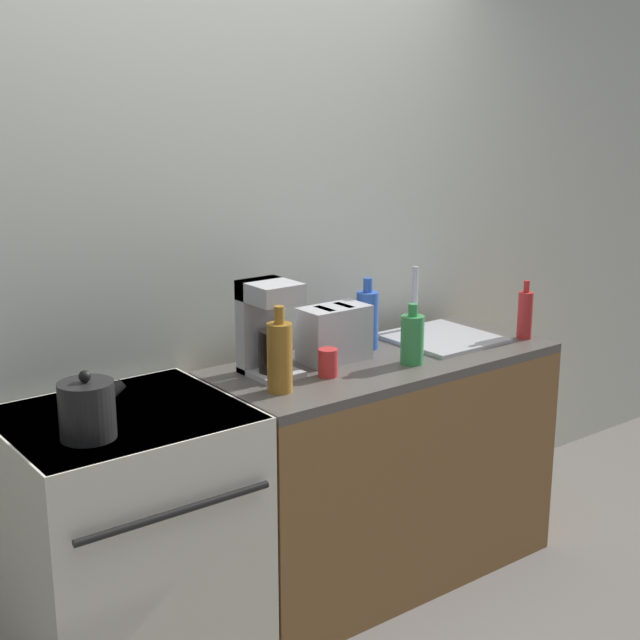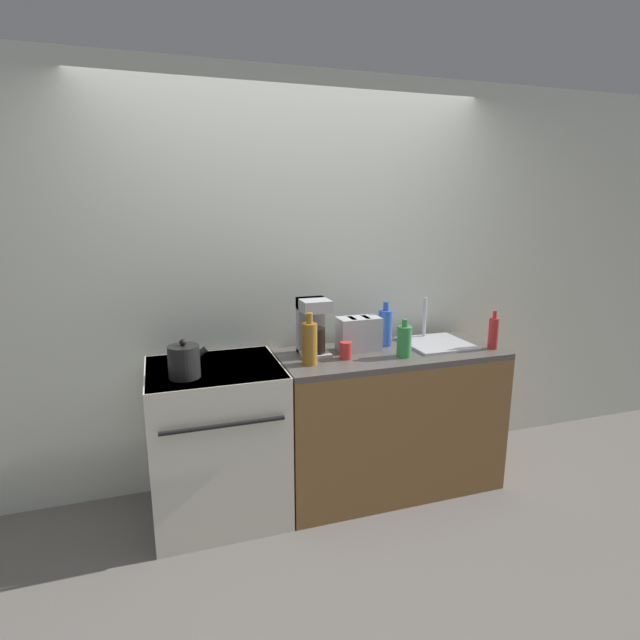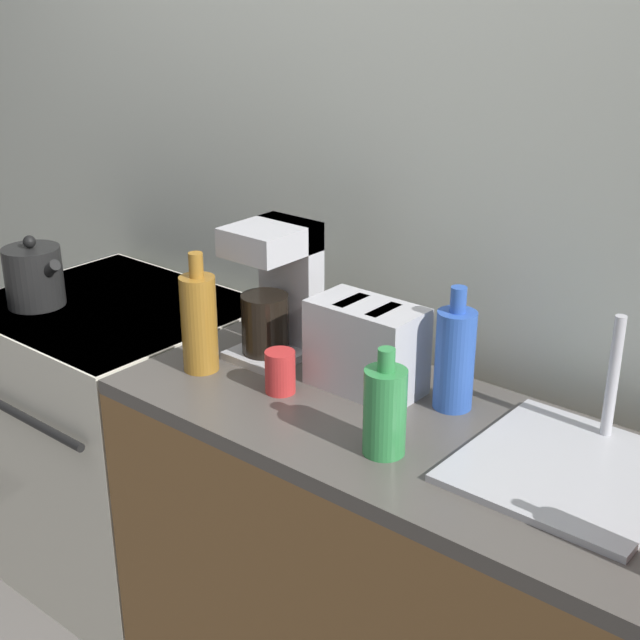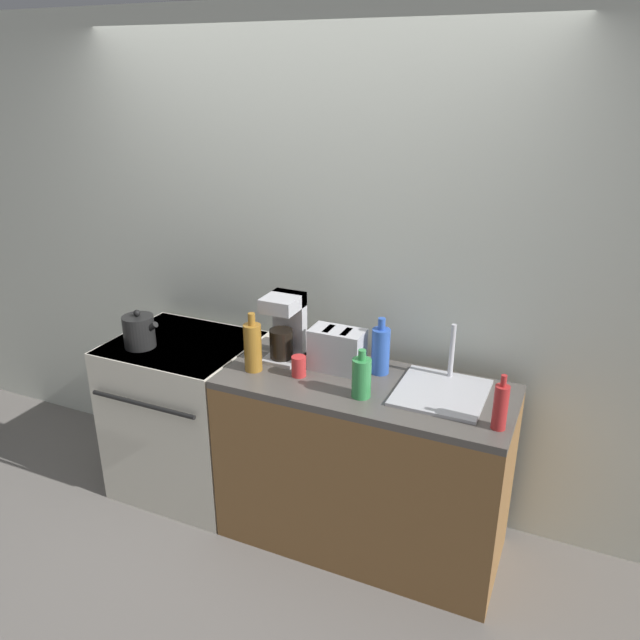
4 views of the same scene
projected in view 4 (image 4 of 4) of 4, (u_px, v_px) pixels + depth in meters
The scene contains 13 objects.
ground_plane at pixel (251, 546), 3.22m from camera, with size 12.00×12.00×0.00m, color slate.
wall_back at pixel (307, 268), 3.34m from camera, with size 8.00×0.05×2.60m.
stove at pixel (187, 414), 3.54m from camera, with size 0.74×0.69×0.91m.
counter_block at pixel (363, 464), 3.11m from camera, with size 1.39×0.58×0.91m.
kettle at pixel (139, 331), 3.30m from camera, with size 0.21×0.17×0.21m.
toaster at pixel (337, 350), 3.04m from camera, with size 0.26×0.15×0.21m.
coffee_maker at pixel (285, 325), 3.14m from camera, with size 0.17×0.21×0.34m.
sink_tray at pixel (442, 390), 2.85m from camera, with size 0.40×0.41×0.28m.
bottle_green at pixel (362, 377), 2.79m from camera, with size 0.09×0.09×0.23m.
bottle_amber at pixel (253, 347), 3.03m from camera, with size 0.09×0.09×0.30m.
bottle_blue at pixel (381, 350), 3.00m from camera, with size 0.09×0.09×0.29m.
bottle_red at pixel (500, 406), 2.54m from camera, with size 0.06×0.06×0.24m.
cup_red at pixel (299, 366), 2.99m from camera, with size 0.07×0.07×0.10m.
Camera 4 is at (1.37, -2.18, 2.29)m, focal length 35.00 mm.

